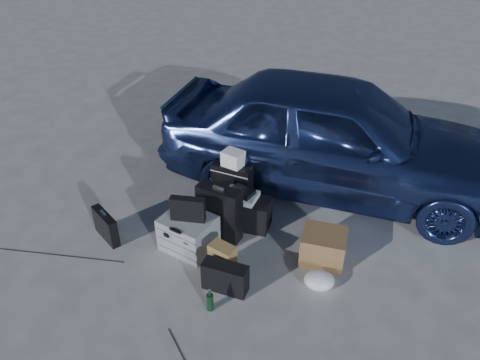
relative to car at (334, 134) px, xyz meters
name	(u,v)px	position (x,y,z in m)	size (l,w,h in m)	color
ground	(189,268)	(-0.81, -2.20, -0.73)	(60.00, 60.00, 0.00)	#B4B3AF
car	(334,134)	(0.00, 0.00, 0.00)	(1.73, 4.29, 1.46)	#33478C
pelican_case	(188,233)	(-0.98, -1.90, -0.53)	(0.54, 0.44, 0.39)	#95989A
laptop_bag	(188,209)	(-0.97, -1.91, -0.20)	(0.37, 0.09, 0.27)	black
briefcase	(106,226)	(-1.89, -2.19, -0.56)	(0.44, 0.10, 0.34)	black
suitcase_left	(219,213)	(-0.77, -1.58, -0.41)	(0.50, 0.18, 0.65)	black
suitcase_right	(232,186)	(-0.91, -1.01, -0.44)	(0.48, 0.17, 0.58)	black
white_carton	(233,158)	(-0.90, -1.00, -0.06)	(0.23, 0.19, 0.19)	white
duffel_bag	(239,211)	(-0.67, -1.29, -0.55)	(0.72, 0.31, 0.36)	black
flat_box_white	(241,196)	(-0.66, -1.28, -0.34)	(0.37, 0.28, 0.07)	white
flat_box_black	(242,192)	(-0.65, -1.27, -0.28)	(0.26, 0.18, 0.05)	black
kraft_bag	(223,259)	(-0.47, -2.08, -0.56)	(0.26, 0.16, 0.35)	#A78248
cardboard_box	(323,246)	(0.39, -1.43, -0.56)	(0.45, 0.40, 0.34)	#9B6543
plastic_bag	(319,280)	(0.49, -1.83, -0.65)	(0.30, 0.26, 0.17)	white
messenger_bag	(225,277)	(-0.33, -2.28, -0.57)	(0.45, 0.17, 0.31)	black
green_bottle	(210,300)	(-0.34, -2.57, -0.60)	(0.07, 0.07, 0.26)	black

